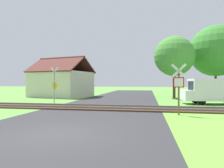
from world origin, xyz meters
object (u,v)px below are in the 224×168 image
at_px(tree_far, 216,51).
at_px(crossing_sign_far, 54,83).
at_px(tree_right, 174,56).
at_px(house, 62,83).
at_px(mail_truck, 213,90).
at_px(stop_sign_near, 179,85).

bearing_deg(tree_far, crossing_sign_far, -146.46).
relative_size(tree_right, tree_far, 0.80).
bearing_deg(house, mail_truck, -8.41).
relative_size(house, mail_truck, 1.66).
height_order(tree_right, mail_truck, tree_right).
bearing_deg(tree_far, house, -171.82).
height_order(house, mail_truck, house).
height_order(house, tree_right, tree_right).
bearing_deg(house, tree_right, 12.42).
relative_size(crossing_sign_far, mail_truck, 0.66).
bearing_deg(stop_sign_near, tree_right, -86.17).
xyz_separation_m(house, mail_truck, (17.28, -6.63, -0.61)).
bearing_deg(mail_truck, tree_right, 14.10).
relative_size(stop_sign_near, crossing_sign_far, 0.91).
distance_m(tree_right, mail_truck, 8.05).
xyz_separation_m(crossing_sign_far, tree_far, (17.29, 11.46, 4.27)).
bearing_deg(mail_truck, crossing_sign_far, 91.06).
distance_m(house, tree_far, 21.11).
bearing_deg(house, crossing_sign_far, -57.02).
relative_size(stop_sign_near, house, 0.36).
height_order(house, tree_far, tree_far).
xyz_separation_m(stop_sign_near, house, (-13.41, 13.40, 0.10)).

